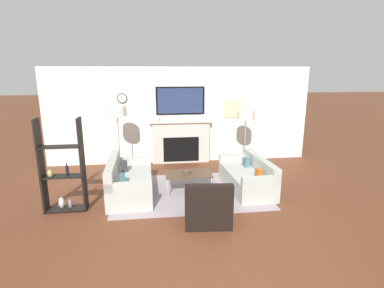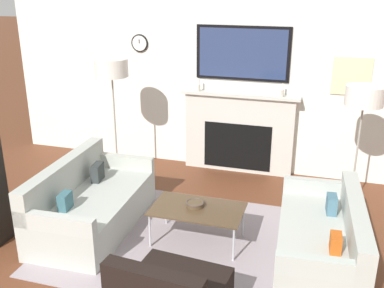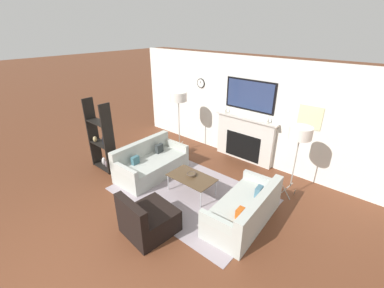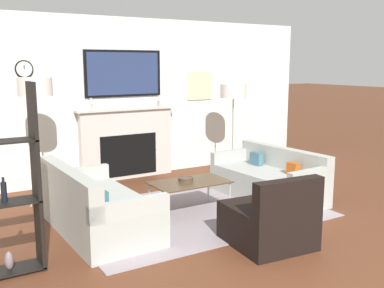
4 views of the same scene
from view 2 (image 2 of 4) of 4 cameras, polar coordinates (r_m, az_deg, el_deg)
fireplace_wall at (r=6.69m, az=6.32°, el=6.73°), size 7.47×0.28×2.70m
area_rug at (r=5.11m, az=0.82°, el=-12.49°), size 3.24×2.24×0.01m
couch_left at (r=5.44m, az=-12.77°, el=-7.58°), size 0.93×1.77×0.80m
couch_right at (r=4.84m, az=16.26°, el=-11.83°), size 0.90×1.75×0.72m
coffee_table at (r=4.96m, az=0.70°, el=-8.45°), size 1.01×0.60×0.42m
decorative_bowl at (r=4.97m, az=0.39°, el=-7.60°), size 0.20×0.20×0.06m
floor_lamp_left at (r=6.28m, az=-10.18°, el=9.31°), size 0.45×0.45×1.77m
floor_lamp_right at (r=5.67m, az=21.04°, el=5.54°), size 0.45×0.45×1.61m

